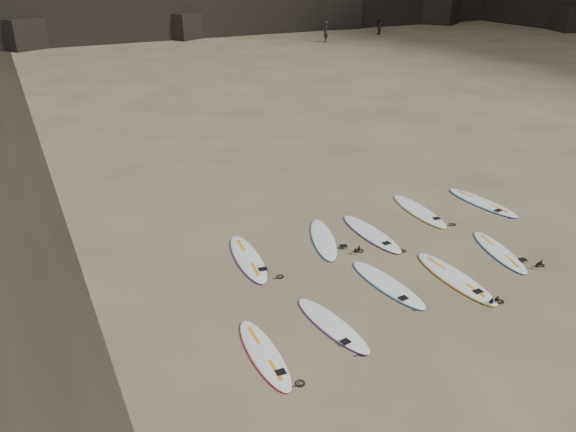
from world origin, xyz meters
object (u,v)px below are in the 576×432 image
surfboard_5 (248,258)px  surfboard_0 (264,353)px  surfboard_9 (482,202)px  person_b (378,26)px  surfboard_3 (455,277)px  surfboard_6 (323,239)px  person_a (325,32)px  surfboard_4 (499,251)px  surfboard_1 (332,324)px  surfboard_8 (419,211)px  surfboard_7 (371,233)px  surfboard_2 (387,284)px

surfboard_5 → surfboard_0: bearing=-101.1°
surfboard_9 → person_b: bearing=54.5°
surfboard_3 → surfboard_6: surfboard_3 is taller
surfboard_3 → person_a: size_ratio=1.54×
surfboard_4 → surfboard_9: surfboard_9 is taller
surfboard_0 → surfboard_1: 1.75m
surfboard_0 → surfboard_9: size_ratio=0.89×
person_a → surfboard_8: bearing=3.7°
surfboard_0 → surfboard_4: (7.48, 1.05, 0.00)m
surfboard_8 → person_a: bearing=68.6°
surfboard_9 → person_a: 36.56m
surfboard_0 → surfboard_1: size_ratio=1.01×
surfboard_8 → person_b: (23.31, 35.70, 0.76)m
surfboard_9 → surfboard_6: bearing=174.0°
surfboard_6 → surfboard_7: bearing=7.5°
person_a → person_b: bearing=136.0°
surfboard_2 → surfboard_9: surfboard_9 is taller
surfboard_0 → person_a: person_a is taller
person_b → surfboard_5: bearing=-19.6°
surfboard_8 → person_a: size_ratio=1.49×
surfboard_2 → surfboard_5: 3.73m
surfboard_7 → surfboard_4: bearing=-45.2°
surfboard_0 → surfboard_7: 6.09m
surfboard_7 → person_b: (25.55, 36.34, 0.76)m
surfboard_6 → surfboard_3: bearing=-40.0°
surfboard_0 → surfboard_2: 3.93m
surfboard_0 → surfboard_5: (1.23, 3.76, 0.01)m
surfboard_3 → surfboard_8: 4.02m
surfboard_4 → surfboard_9: size_ratio=0.89×
surfboard_8 → person_b: 42.65m
surfboard_6 → person_b: 45.00m
surfboard_5 → surfboard_8: same height
surfboard_5 → surfboard_9: same height
surfboard_5 → surfboard_4: bearing=-16.4°
surfboard_1 → surfboard_0: bearing=-179.5°
surfboard_5 → person_a: person_a is taller
person_a → surfboard_7: bearing=1.1°
surfboard_4 → surfboard_5: bearing=170.7°
surfboard_9 → person_a: person_a is taller
surfboard_6 → surfboard_9: surfboard_9 is taller
surfboard_2 → surfboard_7: surfboard_7 is taller
surfboard_4 → surfboard_7: size_ratio=0.90×
surfboard_0 → person_a: bearing=61.4°
surfboard_3 → surfboard_7: (-0.49, 2.98, -0.00)m
surfboard_3 → surfboard_7: size_ratio=1.03×
surfboard_0 → surfboard_8: size_ratio=0.91×
surfboard_2 → person_a: person_a is taller
surfboard_0 → surfboard_9: bearing=24.6°
surfboard_9 → person_a: bearing=62.7°
surfboard_1 → person_b: 48.99m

